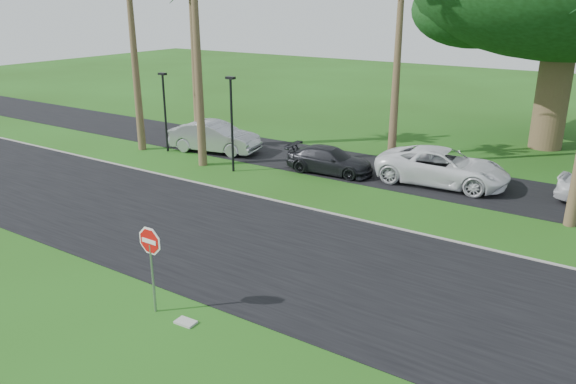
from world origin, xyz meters
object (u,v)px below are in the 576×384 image
at_px(car_silver, 215,137).
at_px(car_minivan, 442,167).
at_px(stop_sign_near, 151,252).
at_px(car_red, 216,133).
at_px(car_dark, 330,160).

distance_m(car_silver, car_minivan, 12.52).
relative_size(stop_sign_near, car_silver, 0.52).
bearing_deg(car_red, car_dark, -94.05).
height_order(stop_sign_near, car_red, stop_sign_near).
xyz_separation_m(car_silver, car_red, (-0.78, 1.05, -0.09)).
xyz_separation_m(car_red, car_dark, (8.07, -0.99, -0.12)).
height_order(car_silver, car_dark, car_silver).
bearing_deg(car_silver, car_minivan, -95.28).
relative_size(car_red, car_dark, 1.01).
height_order(stop_sign_near, car_minivan, stop_sign_near).
relative_size(car_red, car_minivan, 0.74).
bearing_deg(car_minivan, car_dark, 99.35).
relative_size(car_dark, car_minivan, 0.73).
bearing_deg(stop_sign_near, car_silver, 124.93).
height_order(car_silver, car_red, car_silver).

